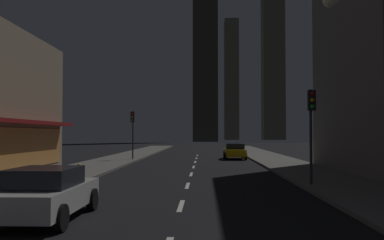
# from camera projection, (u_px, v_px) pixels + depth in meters

# --- Properties ---
(ground_plane) EXTENTS (78.00, 136.00, 0.10)m
(ground_plane) POSITION_uv_depth(u_px,v_px,m) (196.00, 160.00, 37.04)
(ground_plane) COLOR black
(sidewalk_right) EXTENTS (4.00, 76.00, 0.15)m
(sidewalk_right) POSITION_uv_depth(u_px,v_px,m) (273.00, 159.00, 36.83)
(sidewalk_right) COLOR #605E59
(sidewalk_right) RESTS_ON ground
(sidewalk_left) EXTENTS (4.00, 76.00, 0.15)m
(sidewalk_left) POSITION_uv_depth(u_px,v_px,m) (119.00, 159.00, 37.26)
(sidewalk_left) COLOR #605E59
(sidewalk_left) RESTS_ON ground
(lane_marking_center) EXTENTS (0.16, 43.80, 0.01)m
(lane_marking_center) POSITION_uv_depth(u_px,v_px,m) (191.00, 174.00, 23.86)
(lane_marking_center) COLOR silver
(lane_marking_center) RESTS_ON ground
(skyscraper_distant_tall) EXTENTS (7.39, 6.42, 64.96)m
(skyscraper_distant_tall) POSITION_uv_depth(u_px,v_px,m) (205.00, 33.00, 122.61)
(skyscraper_distant_tall) COLOR #353228
(skyscraper_distant_tall) RESTS_ON ground
(skyscraper_distant_mid) EXTENTS (5.35, 8.90, 46.31)m
(skyscraper_distant_mid) POSITION_uv_depth(u_px,v_px,m) (231.00, 80.00, 158.49)
(skyscraper_distant_mid) COLOR #645F4B
(skyscraper_distant_mid) RESTS_ON ground
(skyscraper_distant_short) EXTENTS (8.35, 7.59, 75.99)m
(skyscraper_distant_short) POSITION_uv_depth(u_px,v_px,m) (273.00, 43.00, 160.37)
(skyscraper_distant_short) COLOR #5D5846
(skyscraper_distant_short) RESTS_ON ground
(car_parked_near) EXTENTS (1.98, 4.24, 1.45)m
(car_parked_near) POSITION_uv_depth(u_px,v_px,m) (47.00, 193.00, 11.32)
(car_parked_near) COLOR silver
(car_parked_near) RESTS_ON ground
(car_parked_far) EXTENTS (1.98, 4.24, 1.45)m
(car_parked_far) POSITION_uv_depth(u_px,v_px,m) (235.00, 151.00, 38.14)
(car_parked_far) COLOR gold
(car_parked_far) RESTS_ON ground
(fire_hydrant_far_left) EXTENTS (0.42, 0.30, 0.65)m
(fire_hydrant_far_left) POSITION_uv_depth(u_px,v_px,m) (79.00, 170.00, 21.74)
(fire_hydrant_far_left) COLOR gold
(fire_hydrant_far_left) RESTS_ON sidewalk_left
(traffic_light_near_right) EXTENTS (0.32, 0.48, 4.20)m
(traffic_light_near_right) POSITION_uv_depth(u_px,v_px,m) (311.00, 115.00, 18.03)
(traffic_light_near_right) COLOR #2D2D2D
(traffic_light_near_right) RESTS_ON sidewalk_right
(traffic_light_far_left) EXTENTS (0.32, 0.48, 4.20)m
(traffic_light_far_left) POSITION_uv_depth(u_px,v_px,m) (133.00, 124.00, 35.69)
(traffic_light_far_left) COLOR #2D2D2D
(traffic_light_far_left) RESTS_ON sidewalk_left
(street_lamp_right) EXTENTS (1.96, 0.56, 6.58)m
(street_lamp_right) POSITION_uv_depth(u_px,v_px,m) (358.00, 44.00, 12.21)
(street_lamp_right) COLOR #38383D
(street_lamp_right) RESTS_ON sidewalk_right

